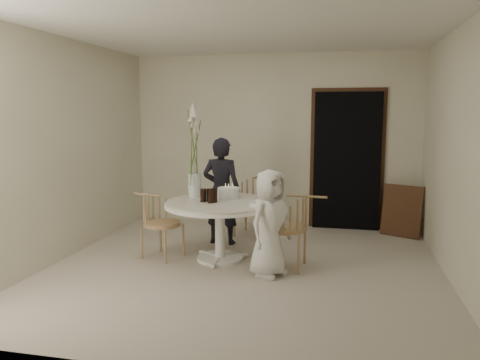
% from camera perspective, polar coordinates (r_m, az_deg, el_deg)
% --- Properties ---
extents(ground, '(4.50, 4.50, 0.00)m').
position_cam_1_polar(ground, '(5.53, 0.45, -10.70)').
color(ground, '#BBAF9F').
rests_on(ground, ground).
extents(room_shell, '(4.50, 4.50, 4.50)m').
position_cam_1_polar(room_shell, '(5.23, 0.47, 6.33)').
color(room_shell, white).
rests_on(room_shell, ground).
extents(doorway, '(1.00, 0.10, 2.10)m').
position_cam_1_polar(doorway, '(7.34, 12.90, 2.23)').
color(doorway, black).
rests_on(doorway, ground).
extents(door_trim, '(1.12, 0.03, 2.22)m').
position_cam_1_polar(door_trim, '(7.38, 12.91, 2.73)').
color(door_trim, '#53331C').
rests_on(door_trim, ground).
extents(table, '(1.33, 1.33, 0.73)m').
position_cam_1_polar(table, '(5.68, -2.48, -3.74)').
color(table, white).
rests_on(table, ground).
extents(picture_frame, '(0.58, 0.38, 0.75)m').
position_cam_1_polar(picture_frame, '(7.20, 19.13, -3.59)').
color(picture_frame, '#53331C').
rests_on(picture_frame, ground).
extents(chair_far, '(0.54, 0.57, 0.86)m').
position_cam_1_polar(chair_far, '(6.93, 1.93, -2.02)').
color(chair_far, tan).
rests_on(chair_far, ground).
extents(chair_right, '(0.55, 0.52, 0.88)m').
position_cam_1_polar(chair_right, '(5.41, 6.80, -4.95)').
color(chair_right, tan).
rests_on(chair_right, ground).
extents(chair_left, '(0.55, 0.52, 0.79)m').
position_cam_1_polar(chair_left, '(5.93, -10.32, -4.36)').
color(chair_left, tan).
rests_on(chair_left, ground).
extents(girl, '(0.55, 0.38, 1.46)m').
position_cam_1_polar(girl, '(6.38, -2.27, -1.35)').
color(girl, black).
rests_on(girl, ground).
extents(boy, '(0.61, 0.69, 1.19)m').
position_cam_1_polar(boy, '(5.15, 3.63, -5.27)').
color(boy, white).
rests_on(boy, ground).
extents(birthday_cake, '(0.27, 0.27, 0.18)m').
position_cam_1_polar(birthday_cake, '(5.85, -1.40, -1.58)').
color(birthday_cake, white).
rests_on(birthday_cake, table).
extents(cola_tumbler_a, '(0.09, 0.09, 0.15)m').
position_cam_1_polar(cola_tumbler_a, '(5.65, -3.74, -1.84)').
color(cola_tumbler_a, black).
rests_on(cola_tumbler_a, table).
extents(cola_tumbler_b, '(0.09, 0.09, 0.16)m').
position_cam_1_polar(cola_tumbler_b, '(5.54, -3.59, -2.02)').
color(cola_tumbler_b, black).
rests_on(cola_tumbler_b, table).
extents(cola_tumbler_c, '(0.08, 0.08, 0.16)m').
position_cam_1_polar(cola_tumbler_c, '(5.62, -4.50, -1.87)').
color(cola_tumbler_c, black).
rests_on(cola_tumbler_c, table).
extents(cola_tumbler_d, '(0.10, 0.10, 0.17)m').
position_cam_1_polar(cola_tumbler_d, '(5.59, -3.18, -1.89)').
color(cola_tumbler_d, black).
rests_on(cola_tumbler_d, table).
extents(plate_stack, '(0.24, 0.24, 0.05)m').
position_cam_1_polar(plate_stack, '(5.35, 2.20, -2.98)').
color(plate_stack, white).
rests_on(plate_stack, table).
extents(flower_vase, '(0.16, 0.16, 1.20)m').
position_cam_1_polar(flower_vase, '(5.88, -5.61, 2.34)').
color(flower_vase, silver).
rests_on(flower_vase, table).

